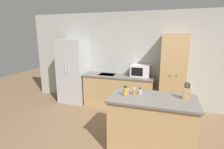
% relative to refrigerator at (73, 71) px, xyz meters
% --- Properties ---
extents(wall_back, '(7.20, 0.06, 2.60)m').
position_rel_refrigerator_xyz_m(wall_back, '(2.11, 0.36, 0.37)').
color(wall_back, '#B2B2AD').
rests_on(wall_back, ground_plane).
extents(refrigerator, '(0.78, 0.68, 1.86)m').
position_rel_refrigerator_xyz_m(refrigerator, '(0.00, 0.00, 0.00)').
color(refrigerator, '#B7BABC').
rests_on(refrigerator, ground_plane).
extents(back_counter, '(1.93, 0.64, 0.90)m').
position_rel_refrigerator_xyz_m(back_counter, '(1.39, 0.03, -0.48)').
color(back_counter, tan).
rests_on(back_counter, ground_plane).
extents(pantry_cabinet, '(0.60, 0.62, 2.02)m').
position_rel_refrigerator_xyz_m(pantry_cabinet, '(2.80, 0.03, 0.08)').
color(pantry_cabinet, tan).
rests_on(pantry_cabinet, ground_plane).
extents(kitchen_island, '(1.45, 0.82, 0.95)m').
position_rel_refrigerator_xyz_m(kitchen_island, '(2.47, -1.60, -0.45)').
color(kitchen_island, tan).
rests_on(kitchen_island, ground_plane).
extents(microwave, '(0.49, 0.40, 0.31)m').
position_rel_refrigerator_xyz_m(microwave, '(1.98, 0.11, 0.12)').
color(microwave, white).
rests_on(microwave, back_counter).
extents(knife_block, '(0.11, 0.08, 0.30)m').
position_rel_refrigerator_xyz_m(knife_block, '(3.00, -1.51, 0.12)').
color(knife_block, tan).
rests_on(knife_block, kitchen_island).
extents(spice_bottle_tall_dark, '(0.06, 0.06, 0.13)m').
position_rel_refrigerator_xyz_m(spice_bottle_tall_dark, '(1.99, -1.50, 0.08)').
color(spice_bottle_tall_dark, gold).
rests_on(spice_bottle_tall_dark, kitchen_island).
extents(spice_bottle_short_red, '(0.05, 0.05, 0.18)m').
position_rel_refrigerator_xyz_m(spice_bottle_short_red, '(2.00, -1.66, 0.10)').
color(spice_bottle_short_red, gold).
rests_on(spice_bottle_short_red, kitchen_island).
extents(spice_bottle_amber_oil, '(0.05, 0.05, 0.13)m').
position_rel_refrigerator_xyz_m(spice_bottle_amber_oil, '(2.13, -1.55, 0.08)').
color(spice_bottle_amber_oil, orange).
rests_on(spice_bottle_amber_oil, kitchen_island).
extents(spice_bottle_green_herb, '(0.05, 0.05, 0.11)m').
position_rel_refrigerator_xyz_m(spice_bottle_green_herb, '(2.23, -1.49, 0.07)').
color(spice_bottle_green_herb, beige).
rests_on(spice_bottle_green_herb, kitchen_island).
extents(fire_extinguisher, '(0.13, 0.13, 0.46)m').
position_rel_refrigerator_xyz_m(fire_extinguisher, '(-0.56, 0.03, -0.73)').
color(fire_extinguisher, red).
rests_on(fire_extinguisher, ground_plane).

